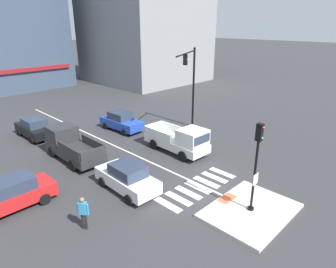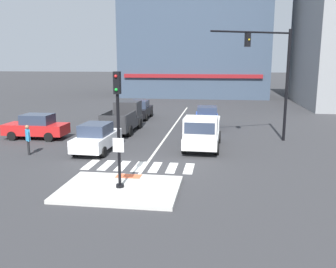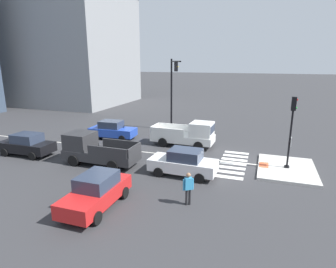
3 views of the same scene
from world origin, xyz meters
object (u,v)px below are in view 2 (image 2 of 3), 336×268
object	(u,v)px
car_black_westbound_distant	(140,110)
pickup_truck_charcoal_westbound_far	(124,118)
car_white_westbound_near	(97,138)
pickup_truck_white_eastbound_mid	(202,133)
pedestrian_at_curb_left	(28,137)
traffic_light_mast	(274,69)
signal_pole	(118,119)
car_blue_eastbound_far	(207,117)
car_red_cross_left	(36,127)

from	to	relation	value
car_black_westbound_distant	pickup_truck_charcoal_westbound_far	size ratio (longest dim) A/B	0.81
car_white_westbound_near	pickup_truck_charcoal_westbound_far	bearing A→B (deg)	90.52
car_black_westbound_distant	pickup_truck_white_eastbound_mid	bearing A→B (deg)	-60.43
pedestrian_at_curb_left	traffic_light_mast	bearing A→B (deg)	21.28
signal_pole	pedestrian_at_curb_left	bearing A→B (deg)	143.57
pickup_truck_charcoal_westbound_far	pickup_truck_white_eastbound_mid	world-z (taller)	same
pickup_truck_white_eastbound_mid	car_black_westbound_distant	bearing A→B (deg)	119.57
car_black_westbound_distant	signal_pole	bearing A→B (deg)	-80.00
signal_pole	pedestrian_at_curb_left	xyz separation A→B (m)	(-6.53, 4.82, -1.92)
pickup_truck_charcoal_westbound_far	pickup_truck_white_eastbound_mid	distance (m)	7.75
traffic_light_mast	pickup_truck_charcoal_westbound_far	distance (m)	11.07
pickup_truck_charcoal_westbound_far	pickup_truck_white_eastbound_mid	size ratio (longest dim) A/B	0.99
pickup_truck_white_eastbound_mid	pedestrian_at_curb_left	xyz separation A→B (m)	(-9.43, -2.58, 0.00)
car_black_westbound_distant	pickup_truck_charcoal_westbound_far	world-z (taller)	pickup_truck_charcoal_westbound_far
traffic_light_mast	car_white_westbound_near	size ratio (longest dim) A/B	1.69
traffic_light_mast	pickup_truck_charcoal_westbound_far	xyz separation A→B (m)	(-10.23, 2.17, -3.64)
traffic_light_mast	car_white_westbound_near	xyz separation A→B (m)	(-10.17, -4.07, -3.80)
car_black_westbound_distant	pickup_truck_white_eastbound_mid	xyz separation A→B (m)	(6.10, -10.75, 0.17)
car_blue_eastbound_far	pedestrian_at_curb_left	size ratio (longest dim) A/B	2.51
car_red_cross_left	pickup_truck_white_eastbound_mid	size ratio (longest dim) A/B	0.80
car_white_westbound_near	pedestrian_at_curb_left	size ratio (longest dim) A/B	2.48
car_black_westbound_distant	car_blue_eastbound_far	world-z (taller)	same
traffic_light_mast	car_black_westbound_distant	size ratio (longest dim) A/B	1.70
car_black_westbound_distant	pedestrian_at_curb_left	distance (m)	13.74
pedestrian_at_curb_left	car_black_westbound_distant	bearing A→B (deg)	75.96
car_red_cross_left	pedestrian_at_curb_left	xyz separation A→B (m)	(1.65, -4.07, 0.17)
signal_pole	pickup_truck_white_eastbound_mid	distance (m)	8.18
pickup_truck_charcoal_westbound_far	car_red_cross_left	bearing A→B (deg)	-146.07
car_white_westbound_near	pickup_truck_white_eastbound_mid	size ratio (longest dim) A/B	0.81
car_red_cross_left	car_black_westbound_distant	bearing A→B (deg)	61.73
signal_pole	pickup_truck_white_eastbound_mid	xyz separation A→B (m)	(2.90, 7.40, -1.92)
signal_pole	pedestrian_at_curb_left	world-z (taller)	signal_pole
pickup_truck_white_eastbound_mid	car_red_cross_left	bearing A→B (deg)	172.33
signal_pole	car_white_westbound_near	distance (m)	7.11
car_blue_eastbound_far	car_white_westbound_near	world-z (taller)	same
car_black_westbound_distant	traffic_light_mast	bearing A→B (deg)	-37.74
car_white_westbound_near	pedestrian_at_curb_left	world-z (taller)	pedestrian_at_curb_left
car_blue_eastbound_far	pedestrian_at_curb_left	xyz separation A→B (m)	(-9.45, -9.64, 0.17)
signal_pole	car_blue_eastbound_far	bearing A→B (deg)	78.61
car_red_cross_left	signal_pole	bearing A→B (deg)	-47.39
traffic_light_mast	pedestrian_at_curb_left	world-z (taller)	traffic_light_mast
signal_pole	traffic_light_mast	world-z (taller)	traffic_light_mast
car_white_westbound_near	pickup_truck_white_eastbound_mid	xyz separation A→B (m)	(5.93, 1.32, 0.17)
car_blue_eastbound_far	pickup_truck_white_eastbound_mid	size ratio (longest dim) A/B	0.81
signal_pole	car_red_cross_left	distance (m)	12.26
signal_pole	pickup_truck_charcoal_westbound_far	bearing A→B (deg)	104.08
car_red_cross_left	car_blue_eastbound_far	bearing A→B (deg)	26.65
traffic_light_mast	car_blue_eastbound_far	xyz separation A→B (m)	(-4.23, 4.31, -3.80)
traffic_light_mast	car_red_cross_left	size ratio (longest dim) A/B	1.71
car_black_westbound_distant	car_blue_eastbound_far	distance (m)	7.14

